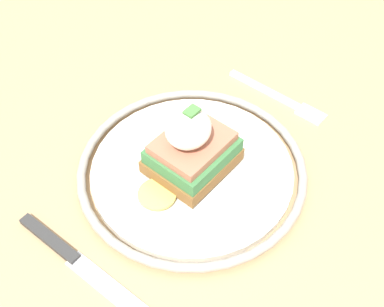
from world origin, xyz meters
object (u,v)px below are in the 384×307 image
(fork, at_px, (281,98))
(knife, at_px, (77,261))
(plate, at_px, (192,169))
(sandwich, at_px, (191,148))

(fork, bearing_deg, knife, -4.00)
(plate, height_order, fork, plate)
(plate, distance_m, fork, 0.17)
(plate, bearing_deg, sandwich, 6.80)
(sandwich, distance_m, knife, 0.17)
(fork, height_order, knife, knife)
(sandwich, distance_m, fork, 0.18)
(knife, bearing_deg, plate, 174.82)
(sandwich, height_order, knife, sandwich)
(sandwich, bearing_deg, plate, -173.20)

